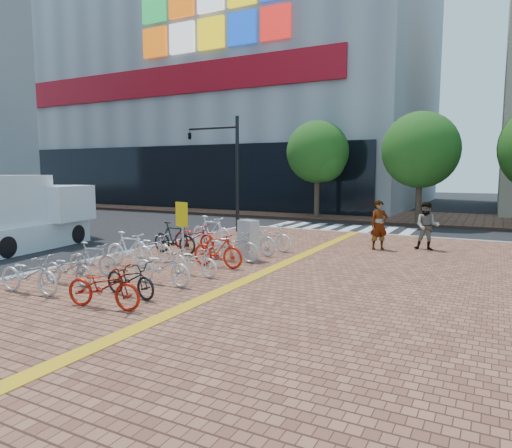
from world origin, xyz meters
The scene contains 30 objects.
ground centered at (0.00, 0.00, 0.00)m, with size 120.00×120.00×0.00m, color black.
sidewalk centered at (3.00, -5.00, 0.07)m, with size 14.00×34.00×0.15m, color brown.
tactile_strip centered at (2.00, -5.00, 0.16)m, with size 0.40×34.00×0.01m, color gold.
kerb_north centered at (3.00, 12.00, 0.08)m, with size 14.00×0.25×0.15m, color gray.
far_sidewalk centered at (0.00, 21.00, 0.07)m, with size 70.00×8.00×0.15m, color brown.
department_store centered at (-15.99, 31.95, 13.98)m, with size 36.00×24.27×28.00m.
crosswalk centered at (0.50, 14.00, 0.01)m, with size 7.50×4.00×0.01m.
street_trees centered at (5.04, 17.45, 4.10)m, with size 16.20×4.60×6.35m.
bike_0 centered at (-1.94, -2.33, 0.62)m, with size 0.63×1.80×0.95m, color silver.
bike_1 centered at (-1.86, -1.28, 0.57)m, with size 0.56×1.61×0.85m, color #A4A3A8.
bike_2 centered at (-2.12, -0.23, 0.62)m, with size 0.44×1.55×0.93m, color #A3A3A7.
bike_3 centered at (-2.02, 1.12, 0.68)m, with size 0.50×1.77×1.07m, color white.
bike_4 centered at (-2.06, 2.22, 0.60)m, with size 0.59×1.70×0.89m, color white.
bike_5 centered at (-2.09, 3.42, 0.72)m, with size 0.53×1.88×1.13m, color black.
bike_6 centered at (-2.01, 4.48, 0.63)m, with size 0.64×1.83×0.96m, color #B4110C.
bike_7 centered at (-1.95, 5.53, 0.73)m, with size 0.55×1.93×1.16m, color white.
bike_8 centered at (0.52, -2.37, 0.62)m, with size 0.63×1.80×0.94m, color #A2180B.
bike_9 centered at (0.38, -1.42, 0.58)m, with size 0.57×1.62×0.85m, color black.
bike_10 centered at (0.30, -0.18, 0.62)m, with size 0.63×1.80×0.94m, color silver.
bike_11 centered at (0.43, 1.04, 0.57)m, with size 0.55×1.59×0.84m, color white.
bike_12 centered at (0.42, 2.27, 0.68)m, with size 0.50×1.75×1.05m, color red.
bike_13 centered at (0.32, 3.30, 0.66)m, with size 0.68×1.94×1.02m, color silver.
bike_14 centered at (0.48, 4.57, 0.69)m, with size 0.51×1.80×1.08m, color white.
bike_15 centered at (0.49, 5.65, 0.65)m, with size 0.67×1.92×1.01m, color white.
pedestrian_a centered at (4.04, 7.67, 1.06)m, with size 0.67×0.44×1.83m, color gray.
pedestrian_b centered at (5.62, 8.43, 1.04)m, with size 0.86×0.67×1.78m, color #4A535E.
utility_box centered at (0.69, 3.73, 0.80)m, with size 0.60×0.44×1.31m, color silver.
yellow_sign centered at (-1.37, 2.91, 1.45)m, with size 0.51×0.15×1.88m.
traffic_light_pole centered at (-4.36, 9.58, 3.91)m, with size 2.93×1.13×5.45m.
box_truck centered at (-8.56, 2.21, 1.36)m, with size 2.86×5.25×2.89m.
Camera 1 is at (7.76, -9.22, 3.07)m, focal length 32.00 mm.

